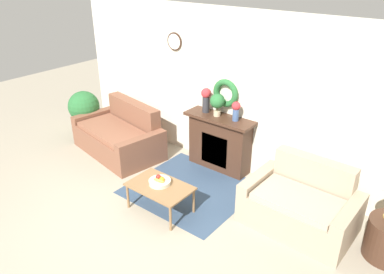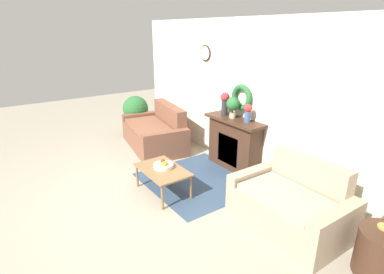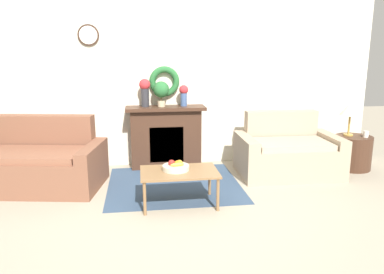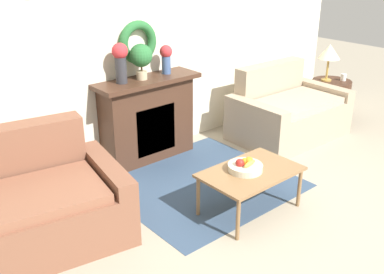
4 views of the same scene
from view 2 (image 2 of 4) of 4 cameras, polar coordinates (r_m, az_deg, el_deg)
ground_plane at (r=4.75m, az=-11.59°, el=-12.35°), size 16.00×16.00×0.00m
floor_rug at (r=5.30m, az=1.17°, el=-8.23°), size 1.80×1.69×0.01m
wall_back at (r=5.50m, az=10.38°, el=7.51°), size 6.80×0.16×2.70m
fireplace at (r=5.63m, az=8.03°, el=-1.19°), size 1.23×0.41×0.97m
couch_left at (r=6.71m, az=-6.93°, el=0.81°), size 1.90×1.28×0.93m
loveseat_right at (r=4.25m, az=18.35°, el=-12.12°), size 1.48×0.97×0.91m
coffee_table at (r=4.79m, az=-5.62°, el=-6.51°), size 0.91×0.59×0.42m
fruit_bowl at (r=4.80m, az=-5.44°, el=-5.37°), size 0.32×0.32×0.12m
side_table_by_loveseat at (r=3.95m, az=32.73°, el=-18.28°), size 0.56×0.56×0.52m
vase_on_mantel_left at (r=5.64m, az=6.28°, el=6.67°), size 0.17×0.17×0.43m
vase_on_mantel_right at (r=5.24m, az=10.58°, el=4.74°), size 0.14×0.14×0.33m
potted_plant_on_mantel at (r=5.45m, az=7.83°, el=6.11°), size 0.25×0.25×0.39m
potted_plant_floor_by_couch at (r=7.60m, az=-10.69°, el=5.14°), size 0.63×0.63×0.95m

